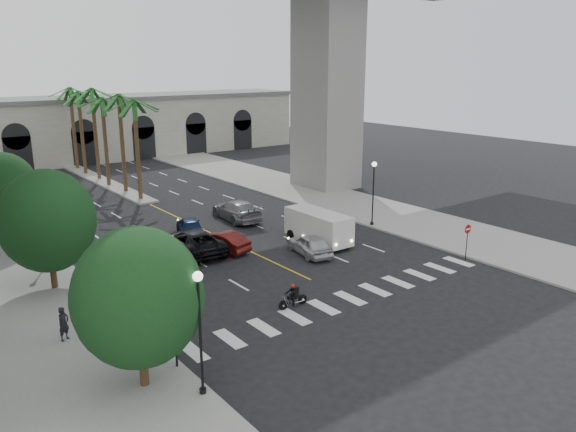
% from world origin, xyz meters
% --- Properties ---
extents(ground, '(140.00, 140.00, 0.00)m').
position_xyz_m(ground, '(0.00, 0.00, 0.00)').
color(ground, black).
rests_on(ground, ground).
extents(sidewalk_left, '(8.00, 100.00, 0.15)m').
position_xyz_m(sidewalk_left, '(-15.00, 15.00, 0.07)').
color(sidewalk_left, gray).
rests_on(sidewalk_left, ground).
extents(sidewalk_right, '(8.00, 100.00, 0.15)m').
position_xyz_m(sidewalk_right, '(15.00, 15.00, 0.07)').
color(sidewalk_right, gray).
rests_on(sidewalk_right, ground).
extents(median, '(2.00, 24.00, 0.20)m').
position_xyz_m(median, '(0.00, 38.00, 0.10)').
color(median, gray).
rests_on(median, ground).
extents(pier_building, '(71.00, 10.50, 8.50)m').
position_xyz_m(pier_building, '(0.00, 55.00, 4.27)').
color(pier_building, beige).
rests_on(pier_building, ground).
extents(palm_a, '(3.20, 3.20, 10.30)m').
position_xyz_m(palm_a, '(0.00, 28.00, 9.10)').
color(palm_a, '#47331E').
rests_on(palm_a, ground).
extents(palm_b, '(3.20, 3.20, 10.60)m').
position_xyz_m(palm_b, '(0.10, 32.00, 9.37)').
color(palm_b, '#47331E').
rests_on(palm_b, ground).
extents(palm_c, '(3.20, 3.20, 10.10)m').
position_xyz_m(palm_c, '(-0.20, 36.00, 8.91)').
color(palm_c, '#47331E').
rests_on(palm_c, ground).
extents(palm_d, '(3.20, 3.20, 10.90)m').
position_xyz_m(palm_d, '(0.15, 40.00, 9.65)').
color(palm_d, '#47331E').
rests_on(palm_d, ground).
extents(palm_e, '(3.20, 3.20, 10.40)m').
position_xyz_m(palm_e, '(-0.10, 44.00, 9.19)').
color(palm_e, '#47331E').
rests_on(palm_e, ground).
extents(palm_f, '(3.20, 3.20, 10.70)m').
position_xyz_m(palm_f, '(0.20, 48.00, 9.46)').
color(palm_f, '#47331E').
rests_on(palm_f, ground).
extents(street_tree_near, '(5.20, 5.20, 6.89)m').
position_xyz_m(street_tree_near, '(-13.00, -3.00, 4.02)').
color(street_tree_near, '#382616').
rests_on(street_tree_near, ground).
extents(street_tree_mid, '(5.44, 5.44, 7.21)m').
position_xyz_m(street_tree_mid, '(-13.00, 10.00, 4.21)').
color(street_tree_mid, '#382616').
rests_on(street_tree_mid, ground).
extents(street_tree_far, '(5.04, 5.04, 6.68)m').
position_xyz_m(street_tree_far, '(-13.00, 22.00, 3.90)').
color(street_tree_far, '#382616').
rests_on(street_tree_far, ground).
extents(lamp_post_left_near, '(0.40, 0.40, 5.35)m').
position_xyz_m(lamp_post_left_near, '(-11.40, -5.00, 3.22)').
color(lamp_post_left_near, black).
rests_on(lamp_post_left_near, ground).
extents(lamp_post_left_far, '(0.40, 0.40, 5.35)m').
position_xyz_m(lamp_post_left_far, '(-11.40, 16.00, 3.22)').
color(lamp_post_left_far, black).
rests_on(lamp_post_left_far, ground).
extents(lamp_post_right, '(0.40, 0.40, 5.35)m').
position_xyz_m(lamp_post_right, '(11.40, 8.00, 3.22)').
color(lamp_post_right, black).
rests_on(lamp_post_right, ground).
extents(traffic_signal_near, '(0.25, 0.18, 3.65)m').
position_xyz_m(traffic_signal_near, '(-11.30, -2.50, 2.51)').
color(traffic_signal_near, black).
rests_on(traffic_signal_near, ground).
extents(traffic_signal_far, '(0.25, 0.18, 3.65)m').
position_xyz_m(traffic_signal_far, '(-11.30, 1.50, 2.51)').
color(traffic_signal_far, black).
rests_on(traffic_signal_far, ground).
extents(motorcycle_rider, '(1.86, 0.50, 1.34)m').
position_xyz_m(motorcycle_rider, '(-3.25, -0.45, 0.61)').
color(motorcycle_rider, black).
rests_on(motorcycle_rider, ground).
extents(car_a, '(2.53, 4.54, 1.46)m').
position_xyz_m(car_a, '(2.95, 5.70, 0.73)').
color(car_a, '#BBBCC0').
rests_on(car_a, ground).
extents(car_b, '(2.51, 4.54, 1.42)m').
position_xyz_m(car_b, '(-1.50, 10.02, 0.71)').
color(car_b, '#571311').
rests_on(car_b, ground).
extents(car_c, '(3.27, 6.34, 1.71)m').
position_xyz_m(car_c, '(-3.36, 10.86, 0.85)').
color(car_c, black).
rests_on(car_c, ground).
extents(car_d, '(2.93, 6.11, 1.72)m').
position_xyz_m(car_d, '(3.67, 16.36, 0.86)').
color(car_d, slate).
rests_on(car_d, ground).
extents(car_e, '(2.97, 4.55, 1.44)m').
position_xyz_m(car_e, '(-1.50, 14.97, 0.72)').
color(car_e, '#0D1E3F').
rests_on(car_e, ground).
extents(cargo_van, '(2.33, 5.65, 2.40)m').
position_xyz_m(cargo_van, '(5.04, 7.25, 1.33)').
color(cargo_van, silver).
rests_on(cargo_van, ground).
extents(pedestrian_a, '(0.73, 0.65, 1.68)m').
position_xyz_m(pedestrian_a, '(-14.46, 2.93, 0.99)').
color(pedestrian_a, black).
rests_on(pedestrian_a, sidewalk_left).
extents(do_not_enter_sign, '(0.63, 0.06, 2.55)m').
position_xyz_m(do_not_enter_sign, '(10.50, -1.66, 1.85)').
color(do_not_enter_sign, black).
rests_on(do_not_enter_sign, ground).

